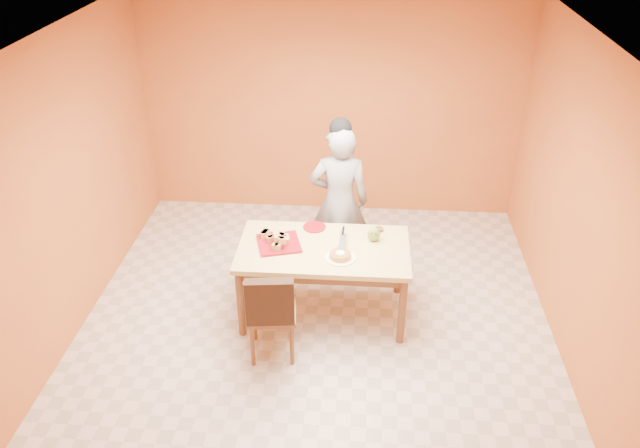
# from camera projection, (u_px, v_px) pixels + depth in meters

# --- Properties ---
(floor) EXTENTS (5.00, 5.00, 0.00)m
(floor) POSITION_uv_depth(u_px,v_px,m) (315.00, 333.00, 5.92)
(floor) COLOR beige
(floor) RESTS_ON ground
(ceiling) EXTENTS (5.00, 5.00, 0.00)m
(ceiling) POSITION_uv_depth(u_px,v_px,m) (313.00, 48.00, 4.56)
(ceiling) COLOR white
(ceiling) RESTS_ON wall_back
(wall_back) EXTENTS (4.50, 0.00, 4.50)m
(wall_back) POSITION_uv_depth(u_px,v_px,m) (331.00, 107.00, 7.39)
(wall_back) COLOR #C0692C
(wall_back) RESTS_ON floor
(wall_left) EXTENTS (0.00, 5.00, 5.00)m
(wall_left) POSITION_uv_depth(u_px,v_px,m) (55.00, 200.00, 5.38)
(wall_left) COLOR #C0692C
(wall_left) RESTS_ON floor
(wall_right) EXTENTS (0.00, 5.00, 5.00)m
(wall_right) POSITION_uv_depth(u_px,v_px,m) (588.00, 219.00, 5.10)
(wall_right) COLOR #C0692C
(wall_right) RESTS_ON floor
(dining_table) EXTENTS (1.60, 0.90, 0.76)m
(dining_table) POSITION_uv_depth(u_px,v_px,m) (324.00, 256.00, 5.87)
(dining_table) COLOR tan
(dining_table) RESTS_ON floor
(dining_chair) EXTENTS (0.48, 0.54, 0.93)m
(dining_chair) POSITION_uv_depth(u_px,v_px,m) (271.00, 311.00, 5.44)
(dining_chair) COLOR brown
(dining_chair) RESTS_ON floor
(pastry_pile) EXTENTS (0.35, 0.35, 0.11)m
(pastry_pile) POSITION_uv_depth(u_px,v_px,m) (279.00, 237.00, 5.82)
(pastry_pile) COLOR tan
(pastry_pile) RESTS_ON pastry_platter
(person) EXTENTS (0.63, 0.43, 1.68)m
(person) POSITION_uv_depth(u_px,v_px,m) (339.00, 202.00, 6.42)
(person) COLOR gray
(person) RESTS_ON floor
(pastry_platter) EXTENTS (0.48, 0.48, 0.02)m
(pastry_platter) POSITION_uv_depth(u_px,v_px,m) (279.00, 243.00, 5.85)
(pastry_platter) COLOR maroon
(pastry_platter) RESTS_ON dining_table
(red_dinner_plate) EXTENTS (0.25, 0.25, 0.01)m
(red_dinner_plate) POSITION_uv_depth(u_px,v_px,m) (314.00, 227.00, 6.12)
(red_dinner_plate) COLOR maroon
(red_dinner_plate) RESTS_ON dining_table
(white_cake_plate) EXTENTS (0.30, 0.30, 0.01)m
(white_cake_plate) POSITION_uv_depth(u_px,v_px,m) (340.00, 258.00, 5.65)
(white_cake_plate) COLOR white
(white_cake_plate) RESTS_ON dining_table
(sponge_cake) EXTENTS (0.23, 0.23, 0.04)m
(sponge_cake) POSITION_uv_depth(u_px,v_px,m) (340.00, 255.00, 5.64)
(sponge_cake) COLOR #C48032
(sponge_cake) RESTS_ON white_cake_plate
(cake_server) EXTENTS (0.07, 0.29, 0.01)m
(cake_server) POSITION_uv_depth(u_px,v_px,m) (342.00, 242.00, 5.78)
(cake_server) COLOR silver
(cake_server) RESTS_ON sponge_cake
(egg_ornament) EXTENTS (0.12, 0.10, 0.15)m
(egg_ornament) POSITION_uv_depth(u_px,v_px,m) (374.00, 234.00, 5.88)
(egg_ornament) COLOR olive
(egg_ornament) RESTS_ON dining_table
(magenta_glass) EXTENTS (0.09, 0.09, 0.11)m
(magenta_glass) POSITION_uv_depth(u_px,v_px,m) (373.00, 233.00, 5.93)
(magenta_glass) COLOR #D21F68
(magenta_glass) RESTS_ON dining_table
(checker_tin) EXTENTS (0.11, 0.11, 0.03)m
(checker_tin) POSITION_uv_depth(u_px,v_px,m) (379.00, 229.00, 6.07)
(checker_tin) COLOR #35190E
(checker_tin) RESTS_ON dining_table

